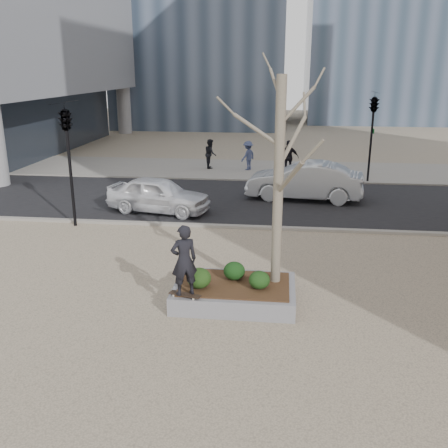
# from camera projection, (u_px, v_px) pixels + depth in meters

# --- Properties ---
(ground) EXTENTS (120.00, 120.00, 0.00)m
(ground) POSITION_uv_depth(u_px,v_px,m) (195.00, 299.00, 12.67)
(ground) COLOR tan
(ground) RESTS_ON ground
(street) EXTENTS (60.00, 8.00, 0.02)m
(street) POSITION_uv_depth(u_px,v_px,m) (234.00, 200.00, 22.14)
(street) COLOR black
(street) RESTS_ON ground
(far_sidewalk) EXTENTS (60.00, 6.00, 0.02)m
(far_sidewalk) POSITION_uv_depth(u_px,v_px,m) (246.00, 169.00, 28.77)
(far_sidewalk) COLOR gray
(far_sidewalk) RESTS_ON ground
(planter) EXTENTS (3.00, 2.00, 0.45)m
(planter) POSITION_uv_depth(u_px,v_px,m) (235.00, 293.00, 12.49)
(planter) COLOR gray
(planter) RESTS_ON ground
(planter_mulch) EXTENTS (2.70, 1.70, 0.04)m
(planter_mulch) POSITION_uv_depth(u_px,v_px,m) (235.00, 284.00, 12.41)
(planter_mulch) COLOR #382314
(planter_mulch) RESTS_ON planter
(sycamore_tree) EXTENTS (2.80, 2.80, 6.60)m
(sycamore_tree) POSITION_uv_depth(u_px,v_px,m) (279.00, 150.00, 11.59)
(sycamore_tree) COLOR gray
(sycamore_tree) RESTS_ON planter_mulch
(shrub_left) EXTENTS (0.59, 0.59, 0.50)m
(shrub_left) POSITION_uv_depth(u_px,v_px,m) (199.00, 278.00, 12.10)
(shrub_left) COLOR #1B3C13
(shrub_left) RESTS_ON planter_mulch
(shrub_middle) EXTENTS (0.54, 0.54, 0.46)m
(shrub_middle) POSITION_uv_depth(u_px,v_px,m) (234.00, 271.00, 12.58)
(shrub_middle) COLOR black
(shrub_middle) RESTS_ON planter_mulch
(shrub_right) EXTENTS (0.51, 0.51, 0.44)m
(shrub_right) POSITION_uv_depth(u_px,v_px,m) (259.00, 280.00, 12.07)
(shrub_right) COLOR #133C14
(shrub_right) RESTS_ON planter_mulch
(skateboard) EXTENTS (0.80, 0.40, 0.08)m
(skateboard) POSITION_uv_depth(u_px,v_px,m) (185.00, 295.00, 11.76)
(skateboard) COLOR black
(skateboard) RESTS_ON planter
(skateboarder) EXTENTS (0.74, 0.64, 1.71)m
(skateboarder) POSITION_uv_depth(u_px,v_px,m) (184.00, 260.00, 11.49)
(skateboarder) COLOR black
(skateboarder) RESTS_ON skateboard
(police_car) EXTENTS (4.44, 2.52, 1.42)m
(police_car) POSITION_uv_depth(u_px,v_px,m) (159.00, 195.00, 20.09)
(police_car) COLOR white
(police_car) RESTS_ON street
(car_silver) EXTENTS (5.22, 2.34, 1.66)m
(car_silver) POSITION_uv_depth(u_px,v_px,m) (304.00, 181.00, 21.97)
(car_silver) COLOR #AAAEB2
(car_silver) RESTS_ON street
(pedestrian_a) EXTENTS (0.79, 0.93, 1.68)m
(pedestrian_a) POSITION_uv_depth(u_px,v_px,m) (210.00, 154.00, 28.86)
(pedestrian_a) COLOR black
(pedestrian_a) RESTS_ON far_sidewalk
(pedestrian_b) EXTENTS (1.09, 1.22, 1.64)m
(pedestrian_b) POSITION_uv_depth(u_px,v_px,m) (248.00, 155.00, 28.37)
(pedestrian_b) COLOR #3C466C
(pedestrian_b) RESTS_ON far_sidewalk
(pedestrian_c) EXTENTS (1.09, 0.47, 1.85)m
(pedestrian_c) POSITION_uv_depth(u_px,v_px,m) (289.00, 157.00, 27.17)
(pedestrian_c) COLOR black
(pedestrian_c) RESTS_ON far_sidewalk
(traffic_light_near) EXTENTS (0.60, 2.48, 4.50)m
(traffic_light_near) POSITION_uv_depth(u_px,v_px,m) (70.00, 166.00, 17.91)
(traffic_light_near) COLOR black
(traffic_light_near) RESTS_ON ground
(traffic_light_far) EXTENTS (0.60, 2.48, 4.50)m
(traffic_light_far) POSITION_uv_depth(u_px,v_px,m) (371.00, 138.00, 25.10)
(traffic_light_far) COLOR black
(traffic_light_far) RESTS_ON ground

